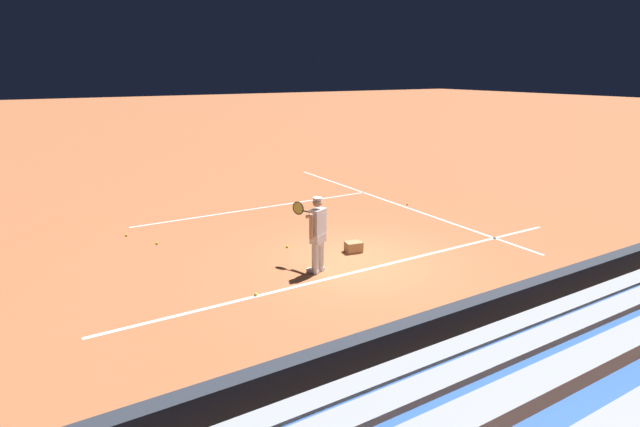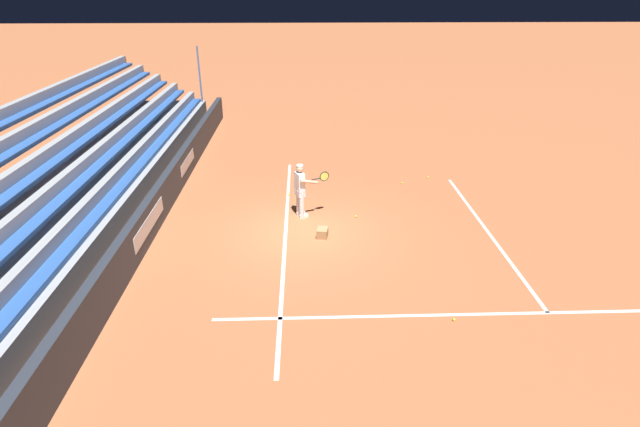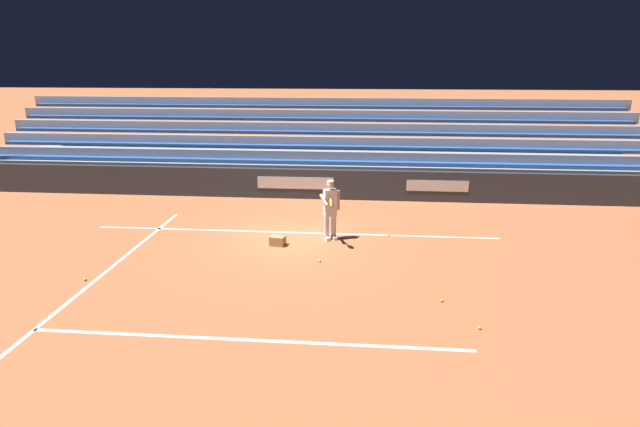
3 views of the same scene
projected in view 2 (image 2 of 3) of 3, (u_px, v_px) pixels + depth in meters
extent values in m
plane|color=#B7663D|center=(302.00, 233.00, 14.73)|extent=(160.00, 160.00, 0.00)
cube|color=white|center=(286.00, 233.00, 14.72)|extent=(12.00, 0.10, 0.01)
cube|color=white|center=(482.00, 314.00, 11.14)|extent=(0.10, 12.00, 0.01)
cube|color=white|center=(486.00, 230.00, 14.90)|extent=(8.22, 0.10, 0.01)
cube|color=#2D333D|center=(150.00, 218.00, 14.37)|extent=(27.52, 0.24, 1.10)
cube|color=silver|center=(150.00, 223.00, 13.95)|extent=(2.80, 0.01, 0.44)
cube|color=silver|center=(188.00, 162.00, 18.60)|extent=(2.20, 0.01, 0.40)
cube|color=#9EA3A8|center=(58.00, 219.00, 14.29)|extent=(26.14, 4.00, 1.10)
cube|color=#2D5BAD|center=(111.00, 198.00, 14.07)|extent=(25.62, 0.40, 0.12)
cube|color=#9EA3A8|center=(100.00, 194.00, 14.00)|extent=(26.14, 0.24, 0.45)
cube|color=#2D5BAD|center=(79.00, 184.00, 13.85)|extent=(25.62, 0.40, 0.12)
cube|color=#9EA3A8|center=(67.00, 179.00, 13.78)|extent=(26.14, 0.24, 0.45)
cube|color=#2D5BAD|center=(46.00, 169.00, 13.64)|extent=(25.62, 0.40, 0.12)
cube|color=#9EA3A8|center=(34.00, 164.00, 13.57)|extent=(26.14, 0.24, 0.45)
cube|color=#2D5BAD|center=(12.00, 154.00, 13.42)|extent=(25.62, 0.40, 0.12)
cube|color=#9EA3A8|center=(0.00, 149.00, 13.35)|extent=(26.14, 0.24, 0.45)
cylinder|color=#4C70B2|center=(201.00, 86.00, 25.23)|extent=(0.08, 0.08, 3.85)
cylinder|color=silver|center=(299.00, 202.00, 15.66)|extent=(0.15, 0.15, 0.88)
cylinder|color=silver|center=(302.00, 205.00, 15.48)|extent=(0.15, 0.15, 0.88)
cube|color=white|center=(301.00, 213.00, 15.85)|extent=(0.22, 0.30, 0.09)
cube|color=white|center=(304.00, 216.00, 15.68)|extent=(0.22, 0.30, 0.09)
cube|color=silver|center=(300.00, 193.00, 15.42)|extent=(0.40, 0.34, 0.20)
cube|color=white|center=(300.00, 182.00, 15.26)|extent=(0.41, 0.34, 0.58)
sphere|color=tan|center=(300.00, 168.00, 15.08)|extent=(0.21, 0.21, 0.21)
cylinder|color=white|center=(300.00, 166.00, 15.05)|extent=(0.20, 0.20, 0.05)
cylinder|color=tan|center=(297.00, 180.00, 15.48)|extent=(0.09, 0.09, 0.56)
cylinder|color=tan|center=(309.00, 182.00, 15.12)|extent=(0.32, 0.57, 0.24)
cylinder|color=black|center=(316.00, 179.00, 15.20)|extent=(0.15, 0.29, 0.03)
torus|color=black|center=(324.00, 176.00, 15.29)|extent=(0.15, 0.30, 0.31)
cylinder|color=#D6D14C|center=(324.00, 176.00, 15.29)|extent=(0.12, 0.25, 0.27)
cube|color=#A87F51|center=(322.00, 233.00, 14.45)|extent=(0.45, 0.37, 0.26)
sphere|color=#CCE533|center=(289.00, 195.00, 17.26)|extent=(0.07, 0.07, 0.07)
sphere|color=#CCE533|center=(428.00, 177.00, 18.78)|extent=(0.07, 0.07, 0.07)
sphere|color=#CCE533|center=(402.00, 183.00, 18.24)|extent=(0.07, 0.07, 0.07)
sphere|color=#CCE533|center=(356.00, 216.00, 15.68)|extent=(0.07, 0.07, 0.07)
sphere|color=#CCE533|center=(454.00, 320.00, 10.90)|extent=(0.07, 0.07, 0.07)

